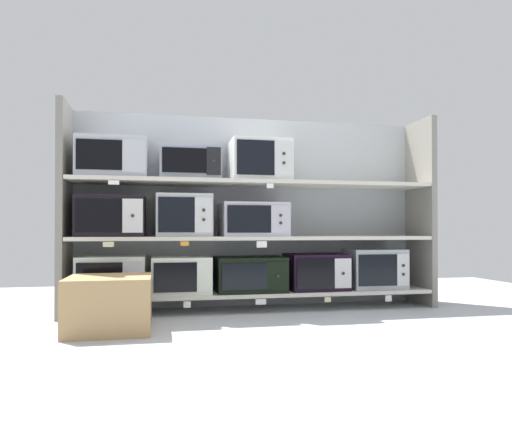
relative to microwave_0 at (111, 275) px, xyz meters
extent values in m
cube|color=#B2B7BC|center=(1.14, -1.00, -0.31)|extent=(6.90, 6.00, 0.02)
cube|color=#9EA3A8|center=(1.14, 0.25, 0.51)|extent=(3.10, 0.04, 1.62)
cube|color=gray|center=(-0.34, 0.00, 0.51)|extent=(0.05, 0.44, 1.62)
cube|color=gray|center=(2.62, 0.00, 0.51)|extent=(0.05, 0.44, 1.62)
cube|color=beige|center=(1.14, 0.00, -0.16)|extent=(2.90, 0.44, 0.03)
cube|color=silver|center=(0.00, 0.00, 0.00)|extent=(0.51, 0.32, 0.30)
cube|color=black|center=(-0.07, -0.16, 0.00)|extent=(0.33, 0.01, 0.22)
cube|color=silver|center=(0.17, -0.16, 0.00)|extent=(0.15, 0.01, 0.24)
cube|color=silver|center=(0.53, 0.00, 0.00)|extent=(0.46, 0.39, 0.29)
cube|color=black|center=(0.48, -0.20, 0.00)|extent=(0.32, 0.01, 0.22)
cube|color=silver|center=(0.70, -0.20, 0.00)|extent=(0.11, 0.01, 0.23)
cube|color=black|center=(1.09, 0.00, -0.01)|extent=(0.55, 0.41, 0.28)
cube|color=black|center=(1.01, -0.21, -0.01)|extent=(0.35, 0.01, 0.20)
cube|color=black|center=(1.27, -0.21, -0.01)|extent=(0.17, 0.01, 0.22)
cylinder|color=#262628|center=(1.27, -0.21, -0.01)|extent=(0.02, 0.01, 0.02)
cube|color=black|center=(1.65, 0.00, 0.00)|extent=(0.49, 0.38, 0.30)
cube|color=black|center=(1.59, -0.19, 0.00)|extent=(0.31, 0.01, 0.24)
cube|color=silver|center=(1.81, -0.19, 0.00)|extent=(0.14, 0.01, 0.24)
cylinder|color=#262628|center=(1.81, -0.20, 0.00)|extent=(0.02, 0.01, 0.02)
cube|color=#9BA8AE|center=(2.18, 0.00, 0.02)|extent=(0.48, 0.33, 0.33)
cube|color=black|center=(2.13, -0.17, 0.02)|extent=(0.34, 0.01, 0.26)
cube|color=silver|center=(2.35, -0.17, 0.02)|extent=(0.11, 0.01, 0.27)
cylinder|color=#262628|center=(2.35, -0.18, -0.02)|extent=(0.02, 0.01, 0.02)
cylinder|color=#262628|center=(2.35, -0.18, 0.06)|extent=(0.02, 0.01, 0.02)
cube|color=beige|center=(0.05, -0.22, -0.20)|extent=(0.09, 0.00, 0.04)
cube|color=white|center=(0.57, -0.22, -0.21)|extent=(0.05, 0.00, 0.05)
cube|color=white|center=(1.13, -0.22, -0.20)|extent=(0.08, 0.00, 0.04)
cube|color=beige|center=(1.67, -0.22, -0.20)|extent=(0.05, 0.00, 0.04)
cube|color=white|center=(2.20, -0.22, -0.21)|extent=(0.05, 0.00, 0.05)
cube|color=beige|center=(1.14, 0.00, 0.28)|extent=(2.90, 0.44, 0.03)
cube|color=black|center=(0.00, 0.00, 0.46)|extent=(0.51, 0.40, 0.31)
cube|color=black|center=(-0.07, -0.20, 0.46)|extent=(0.33, 0.01, 0.24)
cube|color=silver|center=(0.17, -0.20, 0.46)|extent=(0.15, 0.01, 0.25)
cylinder|color=#262628|center=(0.17, -0.21, 0.46)|extent=(0.02, 0.01, 0.02)
cube|color=#B5B7B7|center=(0.55, 0.00, 0.47)|extent=(0.43, 0.37, 0.33)
cube|color=black|center=(0.49, -0.19, 0.47)|extent=(0.27, 0.01, 0.27)
cube|color=silver|center=(0.69, -0.19, 0.47)|extent=(0.13, 0.01, 0.27)
cylinder|color=#262628|center=(0.69, -0.20, 0.43)|extent=(0.02, 0.01, 0.02)
cylinder|color=#262628|center=(0.69, -0.20, 0.50)|extent=(0.02, 0.01, 0.02)
cube|color=#B6B1BF|center=(1.11, 0.00, 0.44)|extent=(0.53, 0.41, 0.27)
cube|color=black|center=(1.04, -0.21, 0.44)|extent=(0.34, 0.01, 0.21)
cube|color=#B6B1BF|center=(1.29, -0.21, 0.44)|extent=(0.15, 0.01, 0.22)
cylinder|color=#262628|center=(1.29, -0.22, 0.41)|extent=(0.02, 0.01, 0.02)
cylinder|color=#262628|center=(1.29, -0.22, 0.47)|extent=(0.02, 0.01, 0.02)
cube|color=beige|center=(0.00, -0.22, 0.25)|extent=(0.08, 0.00, 0.04)
cube|color=orange|center=(0.55, -0.22, 0.25)|extent=(0.06, 0.00, 0.03)
cube|color=white|center=(1.14, -0.22, 0.24)|extent=(0.08, 0.00, 0.05)
cube|color=beige|center=(1.14, 0.00, 0.73)|extent=(2.90, 0.44, 0.03)
cube|color=#B3B7C1|center=(0.01, 0.00, 0.90)|extent=(0.52, 0.38, 0.31)
cube|color=black|center=(-0.07, -0.19, 0.90)|extent=(0.32, 0.01, 0.22)
cube|color=#B3B7C1|center=(0.17, -0.19, 0.90)|extent=(0.16, 0.01, 0.25)
cube|color=#969DAE|center=(0.60, 0.00, 0.88)|extent=(0.47, 0.35, 0.27)
cube|color=black|center=(0.55, -0.18, 0.88)|extent=(0.33, 0.01, 0.19)
cube|color=black|center=(0.77, -0.18, 0.88)|extent=(0.11, 0.01, 0.21)
cylinder|color=#262628|center=(0.77, -0.19, 0.88)|extent=(0.02, 0.01, 0.02)
cube|color=white|center=(1.17, 0.00, 0.92)|extent=(0.48, 0.38, 0.34)
cube|color=black|center=(1.10, -0.19, 0.92)|extent=(0.30, 0.01, 0.27)
cube|color=silver|center=(1.32, -0.19, 0.92)|extent=(0.15, 0.01, 0.27)
cylinder|color=#262628|center=(1.32, -0.20, 0.88)|extent=(0.02, 0.01, 0.02)
cylinder|color=#262628|center=(1.32, -0.20, 0.95)|extent=(0.02, 0.01, 0.02)
cube|color=white|center=(0.03, -0.22, 0.70)|extent=(0.08, 0.00, 0.03)
cube|color=white|center=(1.20, -0.22, 0.69)|extent=(0.05, 0.00, 0.04)
cube|color=tan|center=(0.05, -0.63, -0.12)|extent=(0.52, 0.52, 0.35)
camera|label=1|loc=(0.36, -3.83, 0.35)|focal=33.51mm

